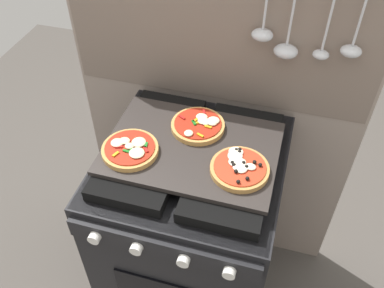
# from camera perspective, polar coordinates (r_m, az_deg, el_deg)

# --- Properties ---
(ground_plane) EXTENTS (4.00, 4.00, 0.00)m
(ground_plane) POSITION_cam_1_polar(r_m,az_deg,el_deg) (2.08, 0.00, -18.61)
(ground_plane) COLOR #4C4742
(kitchen_backsplash) EXTENTS (1.10, 0.09, 1.55)m
(kitchen_backsplash) POSITION_cam_1_polar(r_m,az_deg,el_deg) (1.66, 3.31, 4.32)
(kitchen_backsplash) COLOR gray
(kitchen_backsplash) RESTS_ON ground_plane
(stove) EXTENTS (0.60, 0.64, 0.90)m
(stove) POSITION_cam_1_polar(r_m,az_deg,el_deg) (1.69, -0.02, -11.68)
(stove) COLOR black
(stove) RESTS_ON ground_plane
(baking_tray) EXTENTS (0.54, 0.38, 0.02)m
(baking_tray) POSITION_cam_1_polar(r_m,az_deg,el_deg) (1.34, 0.00, -0.55)
(baking_tray) COLOR #2D2826
(baking_tray) RESTS_ON stove
(pizza_left) EXTENTS (0.18, 0.18, 0.03)m
(pizza_left) POSITION_cam_1_polar(r_m,az_deg,el_deg) (1.32, -8.34, -0.68)
(pizza_left) COLOR tan
(pizza_left) RESTS_ON baking_tray
(pizza_right) EXTENTS (0.18, 0.18, 0.03)m
(pizza_right) POSITION_cam_1_polar(r_m,az_deg,el_deg) (1.26, 6.43, -3.18)
(pizza_right) COLOR #C18947
(pizza_right) RESTS_ON baking_tray
(pizza_center) EXTENTS (0.18, 0.18, 0.03)m
(pizza_center) POSITION_cam_1_polar(r_m,az_deg,el_deg) (1.39, 0.89, 2.56)
(pizza_center) COLOR tan
(pizza_center) RESTS_ON baking_tray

